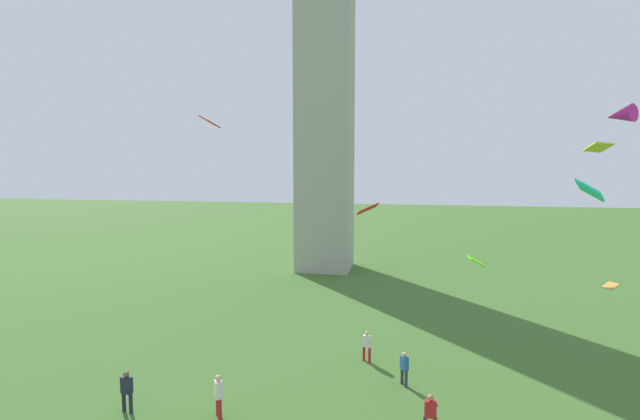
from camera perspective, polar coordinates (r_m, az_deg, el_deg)
The scene contains 13 objects.
monument_obelisk at distance 48.29m, azimuth 0.64°, elevation 20.49°, with size 5.23×5.23×45.81m.
person_0 at distance 19.88m, azimuth 13.26°, elevation -22.92°, with size 0.53×0.27×1.72m.
person_1 at distance 21.10m, azimuth -12.22°, elevation -20.97°, with size 0.49×0.55×1.82m.
person_2 at distance 22.57m, azimuth -22.42°, elevation -19.48°, with size 0.54×0.37×1.79m.
person_3 at distance 25.94m, azimuth 5.71°, elevation -15.94°, with size 0.49×0.43×1.64m.
person_4 at distance 23.63m, azimuth 10.20°, elevation -18.21°, with size 0.43×0.49×1.63m.
kite_flying_0 at distance 24.75m, azimuth 29.95°, elevation 2.06°, with size 1.63×2.06×1.14m.
kite_flying_1 at distance 33.59m, azimuth 30.71°, elevation 6.57°, with size 1.29×1.65×0.64m.
kite_flying_2 at distance 23.68m, azimuth 18.40°, elevation -5.90°, with size 0.68×1.03×0.38m.
kite_flying_3 at distance 37.46m, azimuth 5.82°, elevation 0.12°, with size 1.83×1.77×1.09m.
kite_flying_4 at distance 28.47m, azimuth 32.63°, elevation 9.67°, with size 1.59×1.66×1.06m.
kite_flying_5 at distance 31.84m, azimuth 31.83°, elevation -7.81°, with size 0.76×0.99×0.39m.
kite_flying_6 at distance 33.32m, azimuth -13.28°, elevation 10.40°, with size 1.70×1.80×0.95m.
Camera 1 is at (3.52, -5.82, 10.38)m, focal length 26.34 mm.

